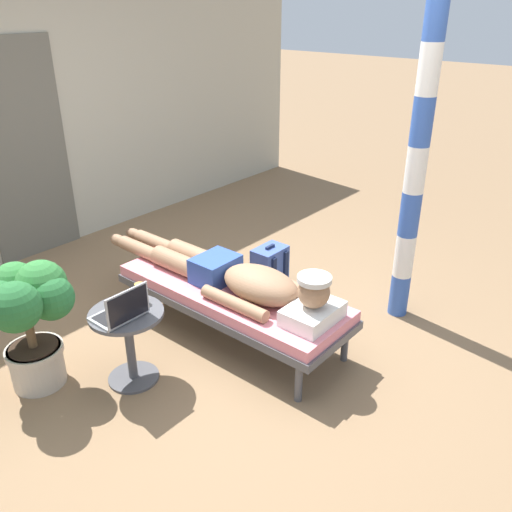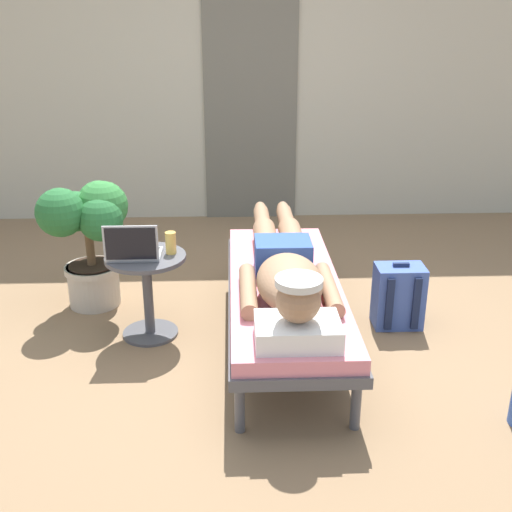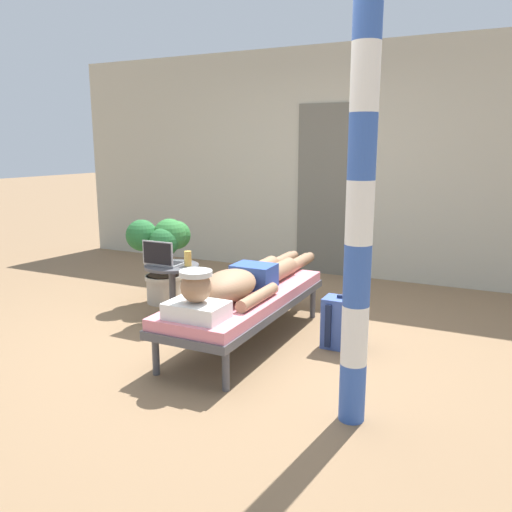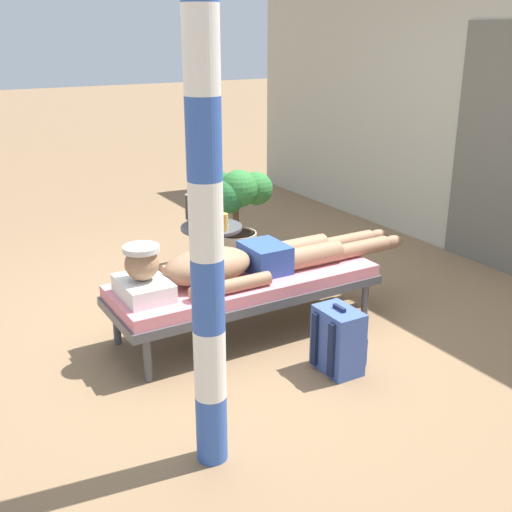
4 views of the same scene
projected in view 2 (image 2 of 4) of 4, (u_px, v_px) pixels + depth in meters
name	position (u px, v px, depth m)	size (l,w,h in m)	color
ground_plane	(248.00, 347.00, 3.76)	(40.00, 40.00, 0.00)	#846647
house_wall_back	(263.00, 70.00, 5.71)	(7.60, 0.20, 2.70)	#B2AD99
house_door_panel	(251.00, 109.00, 5.72)	(0.84, 0.03, 2.04)	#625F54
lounge_chair	(285.00, 292.00, 3.67)	(0.65, 1.84, 0.42)	#4C4C51
person_reclining	(286.00, 268.00, 3.56)	(0.53, 2.17, 0.33)	white
side_table	(147.00, 281.00, 3.78)	(0.48, 0.48, 0.52)	#4C4C51
laptop	(133.00, 250.00, 3.65)	(0.31, 0.24, 0.23)	#A5A8AD
drink_glass	(171.00, 243.00, 3.73)	(0.06, 0.06, 0.13)	gold
backpack	(398.00, 296.00, 3.96)	(0.30, 0.26, 0.42)	#3F59A5
potted_plant	(88.00, 226.00, 4.10)	(0.55, 0.63, 0.86)	#BFB29E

